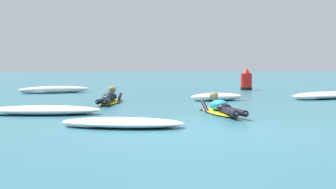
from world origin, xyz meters
TOP-DOWN VIEW (x-y plane):
  - ground_plane at (0.00, 10.00)m, footprint 120.00×120.00m
  - surfer_near at (0.92, 2.70)m, footprint 0.68×2.64m
  - surfer_far at (-1.67, 6.12)m, footprint 0.89×2.55m
  - whitewater_front at (-3.20, 3.18)m, footprint 2.76×1.25m
  - whitewater_mid_left at (-3.85, 11.58)m, footprint 2.93×1.39m
  - whitewater_mid_right at (-1.44, 0.72)m, footprint 2.49×1.53m
  - whitewater_back at (5.67, 7.26)m, footprint 3.02×2.08m
  - whitewater_far_band at (1.79, 6.85)m, footprint 1.82×0.99m
  - channel_marker_buoy at (4.58, 12.92)m, footprint 0.53×0.53m

SIDE VIEW (x-z plane):
  - ground_plane at x=0.00m, z-range 0.00..0.00m
  - whitewater_mid_right at x=-1.44m, z-range -0.01..0.16m
  - whitewater_front at x=-3.20m, z-range -0.01..0.20m
  - whitewater_back at x=5.67m, z-range -0.01..0.22m
  - whitewater_far_band at x=1.79m, z-range -0.01..0.24m
  - whitewater_mid_left at x=-3.85m, z-range -0.01..0.28m
  - surfer_far at x=-1.67m, z-range -0.13..0.41m
  - surfer_near at x=0.92m, z-range -0.13..0.41m
  - channel_marker_buoy at x=4.58m, z-range -0.10..0.90m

